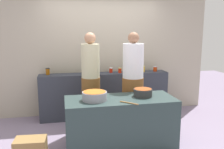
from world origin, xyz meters
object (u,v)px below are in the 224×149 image
object	(u,v)px
preserve_jar_2	(97,70)
preserve_jar_6	(143,69)
preserve_jar_1	(84,71)
preserve_jar_3	(111,70)
preserve_jar_5	(129,69)
cook_in_cap	(133,87)
cook_with_tongs	(91,86)
bread_crate	(31,147)
cooking_pot_center	(143,93)
wooden_spoon	(129,103)
preserve_jar_7	(155,69)
preserve_jar_0	(48,71)
cooking_pot_left	(95,96)
preserve_jar_4	(120,70)

from	to	relation	value
preserve_jar_2	preserve_jar_6	distance (m)	1.01
preserve_jar_1	preserve_jar_3	size ratio (longest dim) A/B	1.27
preserve_jar_5	cook_in_cap	size ratio (longest dim) A/B	0.07
cook_with_tongs	bread_crate	world-z (taller)	cook_with_tongs
cooking_pot_center	wooden_spoon	world-z (taller)	cooking_pot_center
preserve_jar_5	preserve_jar_2	bearing A→B (deg)	178.94
cooking_pot_center	preserve_jar_1	bearing A→B (deg)	120.68
bread_crate	preserve_jar_1	bearing A→B (deg)	57.31
preserve_jar_7	preserve_jar_3	bearing A→B (deg)	176.68
preserve_jar_7	preserve_jar_5	bearing A→B (deg)	175.20
preserve_jar_5	bread_crate	distance (m)	2.58
preserve_jar_0	bread_crate	size ratio (longest dim) A/B	0.30
preserve_jar_3	preserve_jar_6	world-z (taller)	preserve_jar_6
preserve_jar_2	preserve_jar_7	size ratio (longest dim) A/B	0.98
preserve_jar_2	cook_with_tongs	xyz separation A→B (m)	(-0.20, -0.69, -0.18)
wooden_spoon	preserve_jar_2	bearing A→B (deg)	97.30
preserve_jar_6	cooking_pot_left	xyz separation A→B (m)	(-1.25, -1.42, -0.15)
preserve_jar_5	preserve_jar_1	bearing A→B (deg)	-177.24
cooking_pot_center	cook_in_cap	bearing A→B (deg)	90.56
cooking_pot_center	preserve_jar_0	bearing A→B (deg)	137.17
preserve_jar_1	bread_crate	size ratio (longest dim) A/B	0.29
preserve_jar_2	wooden_spoon	distance (m)	1.77
preserve_jar_1	preserve_jar_4	world-z (taller)	preserve_jar_1
bread_crate	preserve_jar_7	bearing A→B (deg)	30.20
cooking_pot_left	preserve_jar_5	bearing A→B (deg)	57.00
preserve_jar_7	cook_in_cap	bearing A→B (deg)	-132.42
preserve_jar_7	cooking_pot_center	xyz separation A→B (m)	(-0.75, -1.36, -0.15)
preserve_jar_0	preserve_jar_5	xyz separation A→B (m)	(1.71, -0.01, -0.00)
cooking_pot_left	cook_with_tongs	bearing A→B (deg)	87.34
preserve_jar_7	wooden_spoon	distance (m)	2.00
bread_crate	preserve_jar_6	bearing A→B (deg)	33.09
preserve_jar_5	cook_in_cap	distance (m)	0.91
preserve_jar_2	preserve_jar_7	world-z (taller)	preserve_jar_7
cooking_pot_left	wooden_spoon	size ratio (longest dim) A/B	1.24
cooking_pot_center	bread_crate	size ratio (longest dim) A/B	0.66
preserve_jar_4	preserve_jar_6	size ratio (longest dim) A/B	0.82
wooden_spoon	cook_with_tongs	xyz separation A→B (m)	(-0.43, 1.06, 0.02)
preserve_jar_7	cook_with_tongs	xyz separation A→B (m)	(-1.49, -0.63, -0.18)
preserve_jar_0	preserve_jar_4	world-z (taller)	preserve_jar_0
preserve_jar_4	cooking_pot_left	distance (m)	1.57
preserve_jar_6	cook_with_tongs	size ratio (longest dim) A/B	0.08
preserve_jar_4	cook_in_cap	size ratio (longest dim) A/B	0.06
preserve_jar_1	cook_with_tongs	world-z (taller)	cook_with_tongs
preserve_jar_2	preserve_jar_0	bearing A→B (deg)	-179.88
preserve_jar_1	preserve_jar_4	distance (m)	0.75
cooking_pot_left	wooden_spoon	bearing A→B (deg)	-29.20
preserve_jar_2	preserve_jar_4	distance (m)	0.49
preserve_jar_6	cooking_pot_center	size ratio (longest dim) A/B	0.46
preserve_jar_1	preserve_jar_5	size ratio (longest dim) A/B	1.04
cook_in_cap	cooking_pot_center	bearing A→B (deg)	-89.44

